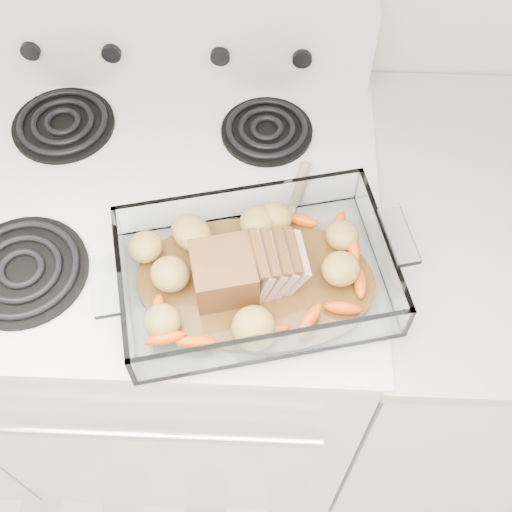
{
  "coord_description": "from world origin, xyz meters",
  "views": [
    {
      "loc": [
        0.21,
        0.98,
        1.81
      ],
      "look_at": [
        0.18,
        1.51,
        0.99
      ],
      "focal_mm": 45.0,
      "sensor_mm": 36.0,
      "label": 1
    }
  ],
  "objects_px": {
    "baking_dish": "(255,276)",
    "counter_right": "(466,331)",
    "electric_range": "(180,317)",
    "pork_roast": "(239,268)"
  },
  "relations": [
    {
      "from": "baking_dish",
      "to": "counter_right",
      "type": "bearing_deg",
      "value": 5.82
    },
    {
      "from": "electric_range",
      "to": "pork_roast",
      "type": "relative_size",
      "value": 6.44
    },
    {
      "from": "electric_range",
      "to": "pork_roast",
      "type": "bearing_deg",
      "value": -47.15
    },
    {
      "from": "baking_dish",
      "to": "electric_range",
      "type": "bearing_deg",
      "value": 123.46
    },
    {
      "from": "counter_right",
      "to": "pork_roast",
      "type": "distance_m",
      "value": 0.75
    },
    {
      "from": "electric_range",
      "to": "counter_right",
      "type": "distance_m",
      "value": 0.67
    },
    {
      "from": "pork_roast",
      "to": "baking_dish",
      "type": "bearing_deg",
      "value": -23.23
    },
    {
      "from": "counter_right",
      "to": "pork_roast",
      "type": "xyz_separation_m",
      "value": [
        -0.51,
        -0.17,
        0.52
      ]
    },
    {
      "from": "pork_roast",
      "to": "counter_right",
      "type": "bearing_deg",
      "value": -4.75
    },
    {
      "from": "electric_range",
      "to": "counter_right",
      "type": "relative_size",
      "value": 1.2
    }
  ]
}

